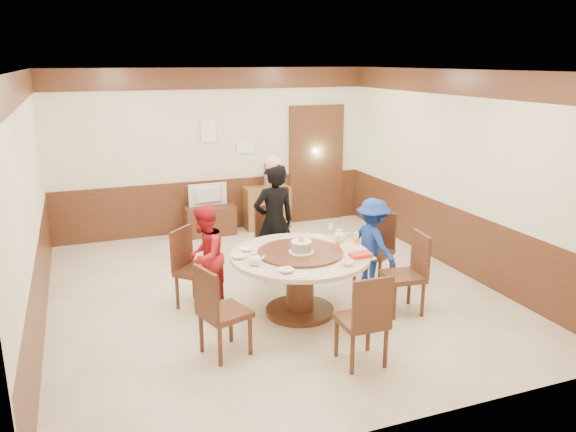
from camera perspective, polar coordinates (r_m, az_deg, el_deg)
name	(u,v)px	position (r m, az deg, el deg)	size (l,w,h in m)	color
room	(272,211)	(7.07, -1.68, 0.47)	(6.00, 6.04, 2.84)	beige
banquet_table	(300,271)	(6.61, 1.24, -5.61)	(1.63, 1.63, 0.78)	#462516
chair_0	(374,262)	(7.62, 8.71, -4.68)	(0.62, 0.61, 0.97)	#462516
chair_1	(275,253)	(7.90, -1.38, -3.78)	(0.51, 0.51, 0.97)	#462516
chair_2	(196,282)	(6.98, -9.32, -6.64)	(0.62, 0.62, 0.97)	#462516
chair_3	(223,327)	(5.85, -6.58, -11.11)	(0.56, 0.56, 0.97)	#462516
chair_4	(362,335)	(5.70, 7.53, -11.89)	(0.45, 0.46, 0.97)	#462516
chair_5	(404,288)	(6.87, 11.72, -7.13)	(0.50, 0.49, 0.97)	#462516
person_standing	(274,222)	(7.56, -1.42, -0.65)	(0.59, 0.39, 1.62)	black
person_red	(205,257)	(6.85, -8.44, -4.09)	(0.62, 0.48, 1.27)	red
person_blue	(373,244)	(7.41, 8.61, -2.81)	(0.78, 0.45, 1.21)	navy
birthday_cake	(301,247)	(6.46, 1.37, -3.13)	(0.29, 0.29, 0.20)	white
teapot_left	(254,260)	(6.17, -3.44, -4.47)	(0.17, 0.15, 0.13)	white
teapot_right	(339,236)	(6.99, 5.22, -2.07)	(0.17, 0.15, 0.13)	white
bowl_0	(247,249)	(6.63, -4.19, -3.41)	(0.14, 0.14, 0.03)	white
bowl_1	(348,263)	(6.20, 6.11, -4.80)	(0.13, 0.13, 0.04)	white
bowl_2	(286,270)	(5.97, -0.20, -5.54)	(0.16, 0.16, 0.04)	white
bowl_3	(359,250)	(6.65, 7.22, -3.40)	(0.14, 0.14, 0.04)	white
bowl_4	(239,256)	(6.40, -4.99, -4.12)	(0.16, 0.16, 0.04)	white
saucer_near	(301,275)	(5.88, 1.36, -6.04)	(0.18, 0.18, 0.01)	white
saucer_far	(318,237)	(7.13, 3.10, -2.12)	(0.18, 0.18, 0.01)	white
shrimp_platter	(361,256)	(6.42, 7.40, -4.07)	(0.30, 0.20, 0.06)	white
bottle_0	(338,243)	(6.69, 5.08, -2.70)	(0.06, 0.06, 0.16)	white
bottle_1	(356,239)	(6.83, 6.95, -2.37)	(0.06, 0.06, 0.16)	white
bottle_2	(331,231)	(7.13, 4.37, -1.53)	(0.06, 0.06, 0.16)	white
tv_stand	(210,220)	(9.79, -7.95, -0.42)	(0.85, 0.45, 0.50)	#462516
television	(209,195)	(9.67, -8.04, 2.11)	(0.67, 0.09, 0.39)	gray
side_cabinet	(267,207)	(10.05, -2.17, 0.89)	(0.80, 0.40, 0.75)	brown
thermos	(267,176)	(9.93, -2.14, 4.05)	(0.15, 0.15, 0.38)	silver
notice_left	(208,132)	(9.70, -8.10, 8.49)	(0.25, 0.00, 0.35)	white
notice_right	(246,147)	(9.91, -4.34, 6.99)	(0.30, 0.00, 0.22)	white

